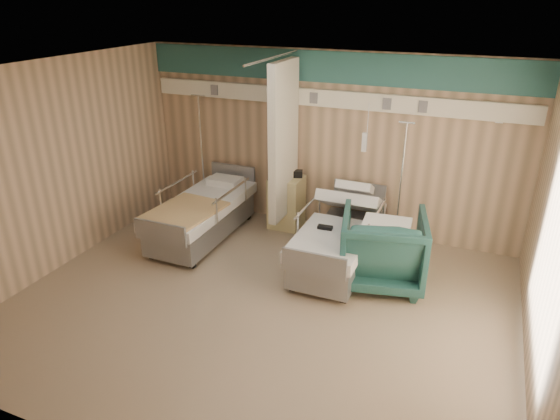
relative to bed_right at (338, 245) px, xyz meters
The scene contains 13 objects.
ground 1.47m from the bed_right, 114.78° to the right, with size 6.00×5.00×0.00m, color gray.
room_walls 1.97m from the bed_right, 121.10° to the right, with size 6.04×5.04×2.82m.
bed_right is the anchor object (origin of this frame).
bed_left 2.20m from the bed_right, behind, with size 1.00×2.16×0.63m, color white, non-canonical shape.
bedside_cabinet 1.46m from the bed_right, 141.95° to the left, with size 0.50×0.48×0.85m, color #CABB7E.
visitor_armchair 0.71m from the bed_right, 17.85° to the right, with size 1.06×1.09×0.99m, color #1E4C49.
waffle_blanket 1.00m from the bed_right, 18.37° to the right, with size 0.60×0.53×0.07m, color white.
iv_stand_right 1.15m from the bed_right, 57.00° to the left, with size 0.34×0.34×1.90m.
iv_stand_left 2.82m from the bed_right, 161.74° to the left, with size 0.37×0.37×2.05m.
call_remote 0.42m from the bed_right, 123.83° to the right, with size 0.20×0.09×0.04m, color black.
tan_blanket 2.26m from the bed_right, 168.08° to the right, with size 0.87×1.09×0.04m, color tan.
toiletry_bag 1.54m from the bed_right, 135.86° to the left, with size 0.20×0.13×0.11m, color black.
white_cup 1.67m from the bed_right, 145.27° to the left, with size 0.09×0.09×0.13m, color white.
Camera 1 is at (2.23, -4.72, 3.57)m, focal length 32.00 mm.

